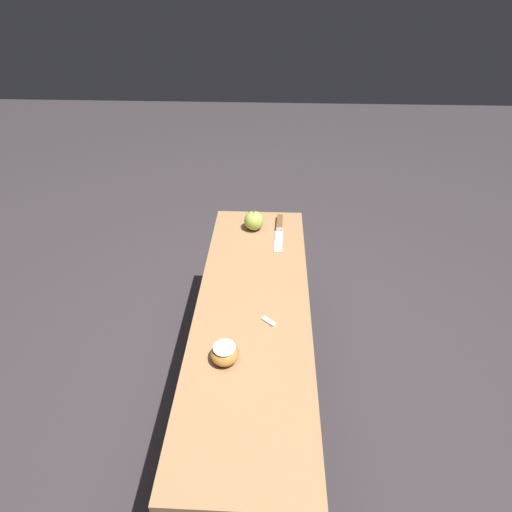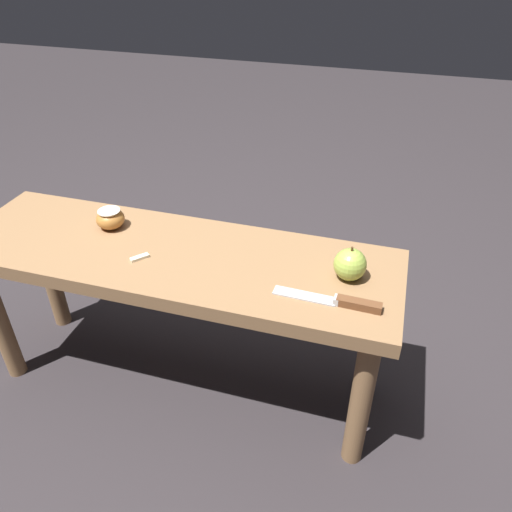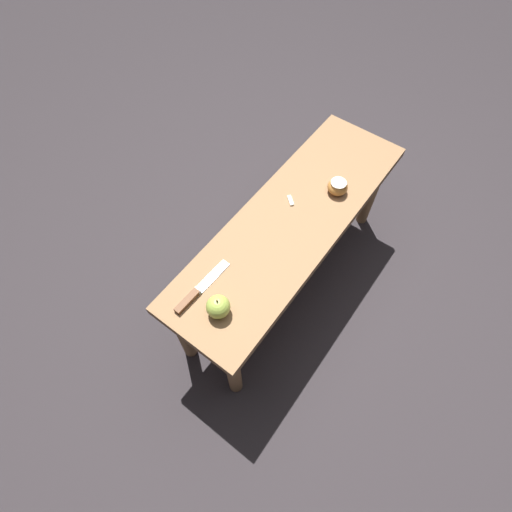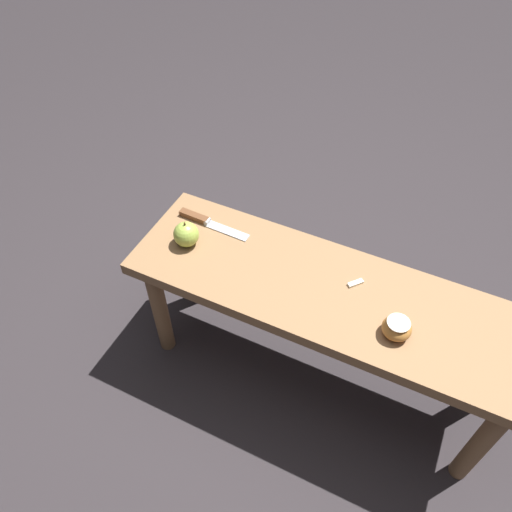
{
  "view_description": "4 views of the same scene",
  "coord_description": "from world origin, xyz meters",
  "views": [
    {
      "loc": [
        0.94,
        0.05,
        1.41
      ],
      "look_at": [
        -0.23,
        0.0,
        0.52
      ],
      "focal_mm": 28.0,
      "sensor_mm": 36.0,
      "label": 1
    },
    {
      "loc": [
        -0.52,
        0.99,
        1.24
      ],
      "look_at": [
        -0.23,
        0.0,
        0.52
      ],
      "focal_mm": 35.0,
      "sensor_mm": 36.0,
      "label": 2
    },
    {
      "loc": [
        -0.81,
        -0.43,
        1.73
      ],
      "look_at": [
        -0.23,
        0.0,
        0.52
      ],
      "focal_mm": 28.0,
      "sensor_mm": 36.0,
      "label": 3
    },
    {
      "loc": [
        0.2,
        -0.9,
        1.64
      ],
      "look_at": [
        -0.23,
        0.0,
        0.52
      ],
      "focal_mm": 35.0,
      "sensor_mm": 36.0,
      "label": 4
    }
  ],
  "objects": [
    {
      "name": "wooden_bench",
      "position": [
        0.0,
        0.0,
        0.42
      ],
      "size": [
        1.2,
        0.37,
        0.49
      ],
      "color": "olive",
      "rests_on": "ground_plane"
    },
    {
      "name": "apple_slice_near_knife",
      "position": [
        0.07,
        0.05,
        0.5
      ],
      "size": [
        0.04,
        0.05,
        0.01
      ],
      "color": "silver",
      "rests_on": "wooden_bench"
    },
    {
      "name": "apple_whole",
      "position": [
        -0.46,
        -0.02,
        0.53
      ],
      "size": [
        0.08,
        0.08,
        0.09
      ],
      "color": "#9EB747",
      "rests_on": "wooden_bench"
    },
    {
      "name": "ground_plane",
      "position": [
        0.0,
        0.0,
        0.0
      ],
      "size": [
        8.0,
        8.0,
        0.0
      ],
      "primitive_type": "plane",
      "color": "#2D282B"
    },
    {
      "name": "apple_cut",
      "position": [
        0.22,
        -0.07,
        0.52
      ],
      "size": [
        0.08,
        0.08,
        0.05
      ],
      "color": "#B27233",
      "rests_on": "wooden_bench"
    },
    {
      "name": "knife",
      "position": [
        -0.46,
        0.09,
        0.5
      ],
      "size": [
        0.25,
        0.04,
        0.02
      ],
      "rotation": [
        0.0,
        0.0,
        -0.04
      ],
      "color": "#B7BABF",
      "rests_on": "wooden_bench"
    }
  ]
}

